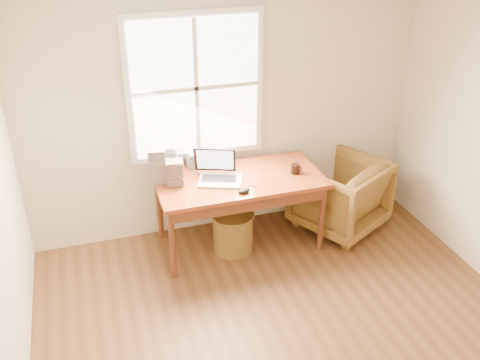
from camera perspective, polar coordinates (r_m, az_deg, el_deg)
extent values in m
cube|color=white|center=(2.91, 11.05, 17.04)|extent=(4.00, 4.50, 0.02)
cube|color=beige|center=(5.30, -1.58, 7.72)|extent=(4.00, 0.02, 2.60)
cube|color=silver|center=(5.11, -4.77, 9.83)|extent=(1.32, 0.05, 1.42)
cube|color=white|center=(5.08, -4.69, 9.73)|extent=(1.20, 0.02, 1.30)
cube|color=silver|center=(5.07, -4.67, 9.69)|extent=(0.04, 0.02, 1.30)
cube|color=silver|center=(5.07, -4.67, 9.69)|extent=(1.20, 0.02, 0.04)
cube|color=brown|center=(5.13, -0.08, 0.03)|extent=(1.60, 0.80, 0.04)
imported|color=brown|center=(5.68, 10.57, -1.51)|extent=(1.12, 1.13, 0.76)
cylinder|color=brown|center=(5.31, -0.74, -5.60)|extent=(0.52, 0.52, 0.39)
ellipsoid|color=black|center=(4.85, 0.43, -1.18)|extent=(0.13, 0.09, 0.04)
cylinder|color=black|center=(5.21, 5.90, 1.20)|extent=(0.09, 0.09, 0.10)
cube|color=silver|center=(5.26, -7.37, 2.28)|extent=(0.16, 0.16, 0.25)
cube|color=#28292E|center=(4.99, -6.98, 0.80)|extent=(0.18, 0.16, 0.24)
cube|color=#A5A5B3|center=(5.03, -8.79, 1.54)|extent=(0.17, 0.15, 0.34)
cube|color=#AEB2BA|center=(5.30, -4.95, 2.08)|extent=(0.14, 0.12, 0.16)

